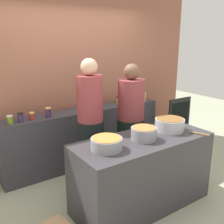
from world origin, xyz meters
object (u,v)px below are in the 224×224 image
cooking_pot_center (144,133)px  cook_in_cap (130,129)px  preserve_jar_5 (119,100)px  cooking_pot_right (170,125)px  preserve_jar_8 (143,96)px  chalkboard_sign (179,125)px  preserve_jar_3 (48,112)px  preserve_jar_2 (32,116)px  cooking_pot_left (107,144)px  preserve_jar_0 (10,120)px  cook_with_tongs (91,132)px  preserve_jar_6 (132,98)px  preserve_jar_1 (21,117)px  wooden_spoon (199,134)px  preserve_jar_4 (99,103)px

cooking_pot_center → cook_in_cap: (0.32, 0.64, -0.19)m
preserve_jar_5 → cooking_pot_right: preserve_jar_5 is taller
preserve_jar_8 → chalkboard_sign: size_ratio=0.11×
preserve_jar_3 → preserve_jar_8: (1.88, 0.13, -0.01)m
preserve_jar_2 → cooking_pot_left: 1.41m
preserve_jar_0 → cook_in_cap: size_ratio=0.07×
preserve_jar_2 → preserve_jar_8: preserve_jar_8 is taller
cooking_pot_center → cook_with_tongs: bearing=112.2°
preserve_jar_6 → preserve_jar_1: bearing=-177.8°
chalkboard_sign → preserve_jar_2: bearing=168.9°
cooking_pot_center → cook_in_cap: bearing=63.6°
preserve_jar_8 → chalkboard_sign: bearing=-59.0°
preserve_jar_3 → preserve_jar_1: bearing=179.5°
preserve_jar_8 → cooking_pot_right: 1.64m
preserve_jar_5 → cooking_pot_left: size_ratio=0.38×
preserve_jar_3 → cooking_pot_center: 1.49m
wooden_spoon → preserve_jar_0: bearing=138.4°
preserve_jar_2 → preserve_jar_5: preserve_jar_5 is taller
preserve_jar_2 → cook_in_cap: cook_in_cap is taller
preserve_jar_2 → cook_with_tongs: size_ratio=0.06×
preserve_jar_0 → preserve_jar_1: (0.14, 0.01, 0.00)m
preserve_jar_4 → cook_with_tongs: size_ratio=0.06×
cooking_pot_right → cook_in_cap: 0.65m
cook_with_tongs → preserve_jar_4: bearing=51.6°
preserve_jar_6 → cooking_pot_right: (-0.51, -1.39, -0.02)m
preserve_jar_6 → cooking_pot_left: preserve_jar_6 is taller
preserve_jar_0 → preserve_jar_4: size_ratio=1.04×
preserve_jar_3 → cooking_pot_right: preserve_jar_3 is taller
cooking_pot_center → cooking_pot_right: bearing=5.5°
preserve_jar_0 → wooden_spoon: bearing=-41.6°
cook_with_tongs → preserve_jar_5: bearing=35.9°
cooking_pot_center → chalkboard_sign: bearing=28.7°
chalkboard_sign → preserve_jar_0: bearing=170.6°
preserve_jar_3 → cook_in_cap: bearing=-37.3°
preserve_jar_3 → cooking_pot_right: (1.08, -1.31, -0.03)m
preserve_jar_1 → preserve_jar_6: (1.99, 0.08, -0.00)m
preserve_jar_5 → cooking_pot_center: 1.57m
cooking_pot_left → preserve_jar_2: bearing=103.8°
preserve_jar_0 → preserve_jar_3: bearing=0.6°
wooden_spoon → cook_in_cap: bearing=111.2°
preserve_jar_2 → cook_with_tongs: (0.55, -0.66, -0.16)m
preserve_jar_1 → cooking_pot_left: 1.44m
cooking_pot_right → cook_with_tongs: bearing=138.5°
preserve_jar_3 → preserve_jar_4: size_ratio=1.26×
preserve_jar_3 → preserve_jar_4: (0.91, 0.10, -0.01)m
preserve_jar_3 → chalkboard_sign: 2.34m
cooking_pot_left → wooden_spoon: 1.21m
preserve_jar_8 → cook_in_cap: cook_in_cap is taller
cook_with_tongs → cook_in_cap: size_ratio=1.06×
preserve_jar_8 → cook_with_tongs: (-1.56, -0.76, -0.16)m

